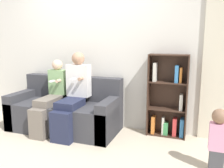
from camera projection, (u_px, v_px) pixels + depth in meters
name	position (u px, v px, depth m)	size (l,w,h in m)	color
ground_plane	(67.00, 143.00, 3.41)	(14.00, 14.00, 0.00)	beige
back_wall	(93.00, 51.00, 4.04)	(10.00, 0.06, 2.55)	silver
couch	(65.00, 112.00, 3.91)	(1.78, 0.81, 0.86)	#38383D
adult_seated	(73.00, 93.00, 3.66)	(0.37, 0.74, 1.28)	#232842
child_seated	(50.00, 96.00, 3.78)	(0.30, 0.74, 1.15)	#70665B
toddler_standing	(218.00, 138.00, 2.62)	(0.19, 0.17, 0.73)	#47474C
bookshelf	(168.00, 100.00, 3.62)	(0.59, 0.23, 1.26)	#3D281E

